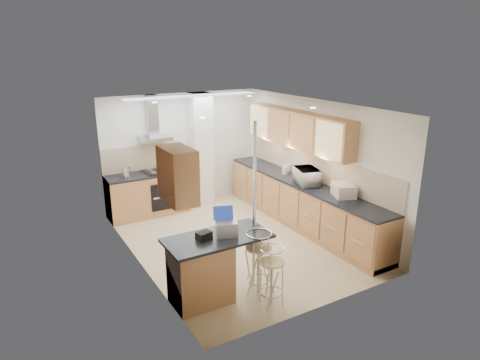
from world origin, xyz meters
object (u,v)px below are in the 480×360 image
bar_stool_end (258,263)px  bread_bin (344,190)px  microwave (307,176)px  laptop (227,229)px  bar_stool_near (272,277)px

bar_stool_end → bread_bin: size_ratio=2.28×
microwave → bread_bin: microwave is taller
laptop → bread_bin: bread_bin is taller
bread_bin → laptop: bearing=-147.5°
laptop → bar_stool_near: bearing=-33.2°
bar_stool_end → bread_bin: bread_bin is taller
microwave → bar_stool_near: microwave is taller
bar_stool_near → bread_bin: bearing=9.5°
laptop → microwave: bearing=47.9°
microwave → laptop: size_ratio=1.92×
microwave → laptop: microwave is taller
microwave → bread_bin: (0.13, -0.87, -0.04)m
bar_stool_end → microwave: bearing=-34.0°
microwave → laptop: bearing=134.3°
bar_stool_end → bread_bin: 2.33m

